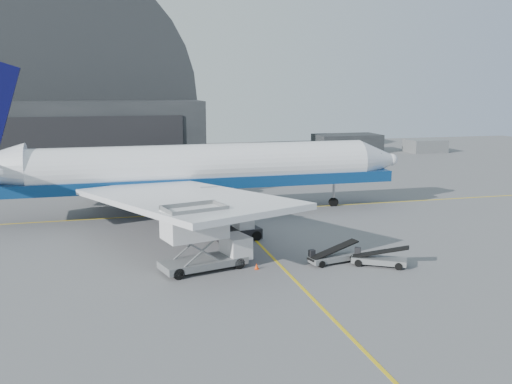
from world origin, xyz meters
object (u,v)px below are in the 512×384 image
object	(u,v)px
belt_loader_a	(332,257)
airliner	(186,170)
catering_truck	(202,239)
belt_loader_b	(378,259)
pushback_tug	(238,232)

from	to	relation	value
belt_loader_a	airliner	bearing A→B (deg)	101.74
catering_truck	belt_loader_b	distance (m)	14.59
airliner	belt_loader_b	world-z (taller)	airliner
belt_loader_b	pushback_tug	bearing A→B (deg)	161.28
airliner	belt_loader_a	size ratio (longest dim) A/B	11.39
belt_loader_b	airliner	bearing A→B (deg)	149.60
catering_truck	pushback_tug	bearing A→B (deg)	44.50
catering_truck	belt_loader_b	bearing A→B (deg)	-25.37
airliner	catering_truck	xyz separation A→B (m)	(-1.59, -20.30, -2.67)
pushback_tug	belt_loader_a	size ratio (longest dim) A/B	1.01
catering_truck	belt_loader_a	distance (m)	11.05
airliner	belt_loader_b	bearing A→B (deg)	-61.10
pushback_tug	belt_loader_b	distance (m)	14.35
catering_truck	pushback_tug	world-z (taller)	catering_truck
airliner	pushback_tug	xyz separation A→B (m)	(3.29, -11.97, -4.46)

